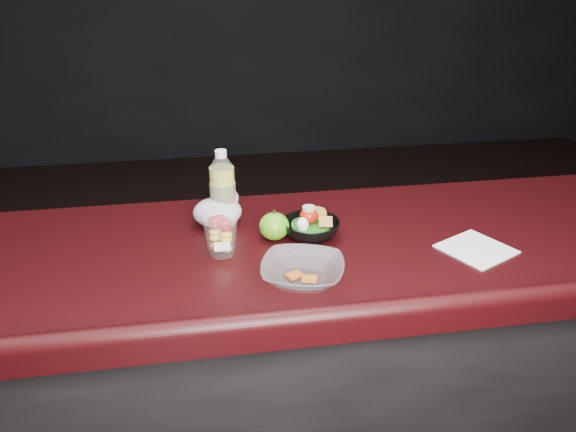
# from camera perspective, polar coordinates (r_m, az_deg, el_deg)

# --- Properties ---
(counter) EXTENTS (4.06, 0.71, 1.02)m
(counter) POSITION_cam_1_polar(r_m,az_deg,el_deg) (1.80, 0.08, -17.47)
(counter) COLOR black
(counter) RESTS_ON ground
(lemonade_bottle) EXTENTS (0.07, 0.07, 0.22)m
(lemonade_bottle) POSITION_cam_1_polar(r_m,az_deg,el_deg) (1.60, -6.63, 2.30)
(lemonade_bottle) COLOR gold
(lemonade_bottle) RESTS_ON counter
(fruit_cup) EXTENTS (0.09, 0.09, 0.13)m
(fruit_cup) POSITION_cam_1_polar(r_m,az_deg,el_deg) (1.44, -6.85, -1.51)
(fruit_cup) COLOR white
(fruit_cup) RESTS_ON counter
(green_apple) EXTENTS (0.08, 0.08, 0.09)m
(green_apple) POSITION_cam_1_polar(r_m,az_deg,el_deg) (1.52, -1.42, -1.04)
(green_apple) COLOR #2F8B10
(green_apple) RESTS_ON counter
(plastic_bag) EXTENTS (0.14, 0.11, 0.10)m
(plastic_bag) POSITION_cam_1_polar(r_m,az_deg,el_deg) (1.61, -7.03, 0.59)
(plastic_bag) COLOR silver
(plastic_bag) RESTS_ON counter
(snack_bowl) EXTENTS (0.20, 0.20, 0.09)m
(snack_bowl) POSITION_cam_1_polar(r_m,az_deg,el_deg) (1.54, 2.30, -1.15)
(snack_bowl) COLOR black
(snack_bowl) RESTS_ON counter
(takeout_bowl) EXTENTS (0.25, 0.25, 0.05)m
(takeout_bowl) POSITION_cam_1_polar(r_m,az_deg,el_deg) (1.34, 1.50, -5.68)
(takeout_bowl) COLOR silver
(takeout_bowl) RESTS_ON counter
(paper_napkin) EXTENTS (0.21, 0.21, 0.00)m
(paper_napkin) POSITION_cam_1_polar(r_m,az_deg,el_deg) (1.56, 18.58, -3.20)
(paper_napkin) COLOR white
(paper_napkin) RESTS_ON counter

